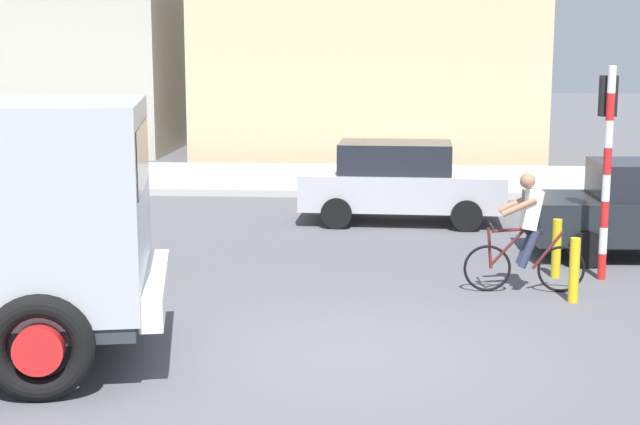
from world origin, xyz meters
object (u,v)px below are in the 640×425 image
Objects in this scene: traffic_light_pole at (607,143)px; bollard_near at (574,270)px; car_white_mid at (400,181)px; bollard_far at (556,248)px; cyclist at (526,233)px.

bollard_near is (-0.67, -1.41, -1.62)m from traffic_light_pole.
car_white_mid is 4.51× the size of bollard_far.
traffic_light_pole is (1.27, 0.90, 1.20)m from cyclist.
car_white_mid is at bearing 124.15° from traffic_light_pole.
traffic_light_pole reaches higher than car_white_mid.
car_white_mid is at bearing 108.00° from cyclist.
traffic_light_pole reaches higher than cyclist.
traffic_light_pole is 3.56× the size of bollard_far.
cyclist is 5.59m from car_white_mid.
car_white_mid is 4.51× the size of bollard_near.
cyclist is 0.54× the size of traffic_light_pole.
traffic_light_pole is at bearing 64.42° from bollard_near.
cyclist is at bearing -123.51° from bollard_far.
bollard_near is at bearing -90.00° from bollard_far.
traffic_light_pole reaches higher than bollard_far.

